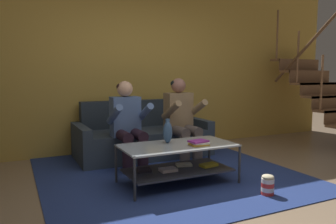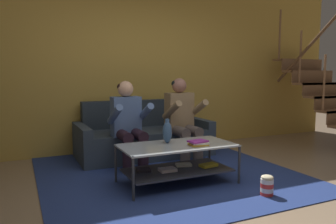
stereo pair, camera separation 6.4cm
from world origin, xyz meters
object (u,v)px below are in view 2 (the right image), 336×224
object	(u,v)px
coffee_table	(177,158)
vase	(167,132)
couch	(143,138)
person_seated_right	(182,117)
book_stack	(198,143)
popcorn_tub	(267,185)
person_seated_left	(128,121)

from	to	relation	value
coffee_table	vase	world-z (taller)	vase
couch	person_seated_right	distance (m)	0.76
book_stack	popcorn_tub	distance (m)	0.84
person_seated_right	vase	bearing A→B (deg)	-127.87
person_seated_right	couch	bearing A→B (deg)	127.08
couch	person_seated_right	xyz separation A→B (m)	(0.40, -0.53, 0.37)
person_seated_left	book_stack	bearing A→B (deg)	-64.78
coffee_table	popcorn_tub	bearing A→B (deg)	-48.01
person_seated_left	person_seated_right	distance (m)	0.81
couch	book_stack	distance (m)	1.57
person_seated_left	book_stack	size ratio (longest dim) A/B	5.10
person_seated_right	book_stack	world-z (taller)	person_seated_right
couch	coffee_table	distance (m)	1.41
couch	popcorn_tub	world-z (taller)	couch
vase	book_stack	size ratio (longest dim) A/B	1.24
vase	book_stack	xyz separation A→B (m)	(0.26, -0.27, -0.10)
couch	person_seated_left	size ratio (longest dim) A/B	1.72
person_seated_right	coffee_table	xyz separation A→B (m)	(-0.52, -0.87, -0.34)
popcorn_tub	person_seated_left	bearing A→B (deg)	120.58
vase	person_seated_right	bearing A→B (deg)	52.13
couch	book_stack	size ratio (longest dim) A/B	8.80
person_seated_left	person_seated_right	bearing A→B (deg)	0.22
couch	book_stack	xyz separation A→B (m)	(0.08, -1.55, 0.21)
person_seated_left	coffee_table	distance (m)	0.97
popcorn_tub	book_stack	bearing A→B (deg)	128.62
book_stack	popcorn_tub	xyz separation A→B (m)	(0.47, -0.59, -0.37)
person_seated_right	popcorn_tub	xyz separation A→B (m)	(0.14, -1.61, -0.53)
couch	coffee_table	size ratio (longest dim) A/B	1.55
couch	person_seated_right	bearing A→B (deg)	-52.92
vase	book_stack	world-z (taller)	vase
person_seated_right	vase	distance (m)	0.95
book_stack	person_seated_right	bearing A→B (deg)	72.23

